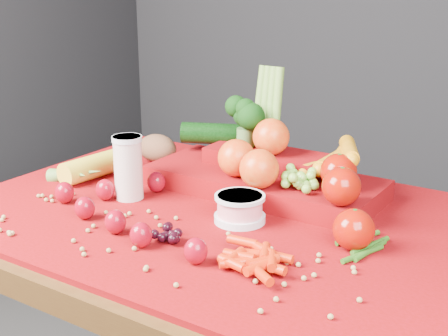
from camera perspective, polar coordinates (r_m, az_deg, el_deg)
The scene contains 12 objects.
table at distance 1.33m, azimuth -0.48°, elevation -8.24°, with size 1.10×0.80×0.75m.
red_cloth at distance 1.29m, azimuth -0.49°, elevation -4.21°, with size 1.05×0.75×0.01m, color maroon.
milk_glass at distance 1.35m, azimuth -8.76°, elevation 0.25°, with size 0.06×0.06×0.14m.
yogurt_bowl at distance 1.22m, azimuth 1.46°, elevation -3.62°, with size 0.10×0.10×0.06m.
strawberry_scatter at distance 1.25m, azimuth -9.38°, elevation -3.63°, with size 0.44×0.28×0.05m.
dark_grape_cluster at distance 1.15m, azimuth -5.13°, elevation -5.98°, with size 0.06×0.05×0.03m, color black, non-canonical shape.
soybean_scatter at distance 1.14m, azimuth -6.12°, elevation -6.87°, with size 0.84×0.24×0.01m, color #A28345, non-canonical shape.
corn_ear at distance 1.50m, azimuth -12.88°, elevation -0.31°, with size 0.20×0.24×0.06m.
potato at distance 1.61m, azimuth -6.10°, elevation 1.80°, with size 0.11×0.08×0.07m, color #543523.
baby_carrot_pile at distance 1.04m, azimuth 2.47°, elevation -8.51°, with size 0.17×0.17×0.03m, color red, non-canonical shape.
green_bean_pile at distance 1.15m, azimuth 12.46°, elevation -6.98°, with size 0.14×0.12×0.01m, color #235413, non-canonical shape.
produce_mound at distance 1.37m, azimuth 4.43°, elevation 0.07°, with size 0.59×0.37×0.27m.
Camera 1 is at (0.66, -0.99, 1.24)m, focal length 50.00 mm.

